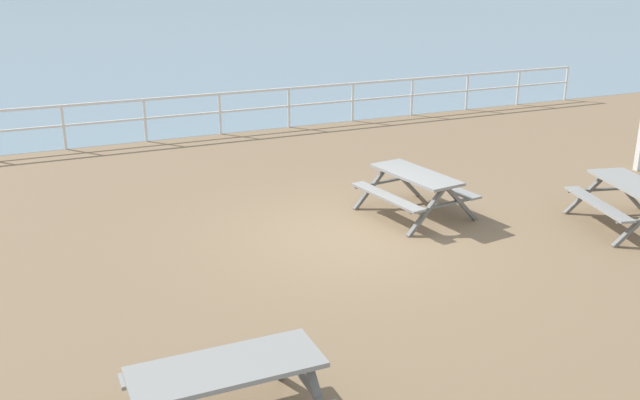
{
  "coord_description": "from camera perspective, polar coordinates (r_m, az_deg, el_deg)",
  "views": [
    {
      "loc": [
        -4.91,
        -9.66,
        4.34
      ],
      "look_at": [
        -0.73,
        -0.26,
        0.8
      ],
      "focal_mm": 39.52,
      "sensor_mm": 36.0,
      "label": 1
    }
  ],
  "objects": [
    {
      "name": "picnic_table_near_left",
      "position": [
        12.51,
        7.72,
        1.34
      ],
      "size": [
        1.75,
        1.99,
        0.8
      ],
      "rotation": [
        0.0,
        0.0,
        1.71
      ],
      "color": "gray",
      "rests_on": "ground"
    },
    {
      "name": "seaward_railing",
      "position": [
        18.44,
        -8.14,
        7.58
      ],
      "size": [
        23.07,
        0.07,
        1.08
      ],
      "color": "white",
      "rests_on": "ground"
    },
    {
      "name": "sea_band",
      "position": [
        62.75,
        -20.04,
        13.94
      ],
      "size": [
        142.0,
        90.0,
        0.01
      ],
      "primitive_type": "cube",
      "color": "gray",
      "rests_on": "ground"
    },
    {
      "name": "ground_plane",
      "position": [
        11.71,
        2.74,
        -3.31
      ],
      "size": [
        30.0,
        24.0,
        0.2
      ],
      "primitive_type": "cube",
      "color": "#846B4C"
    },
    {
      "name": "picnic_table_near_right",
      "position": [
        12.95,
        24.01,
        0.44
      ],
      "size": [
        1.9,
        2.12,
        0.8
      ],
      "rotation": [
        0.0,
        0.0,
        1.32
      ],
      "color": "gray",
      "rests_on": "ground"
    },
    {
      "name": "picnic_table_mid_centre",
      "position": [
        6.85,
        -7.54,
        -14.45
      ],
      "size": [
        1.81,
        1.55,
        0.8
      ],
      "rotation": [
        0.0,
        0.0,
        -0.01
      ],
      "color": "gray",
      "rests_on": "ground"
    }
  ]
}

